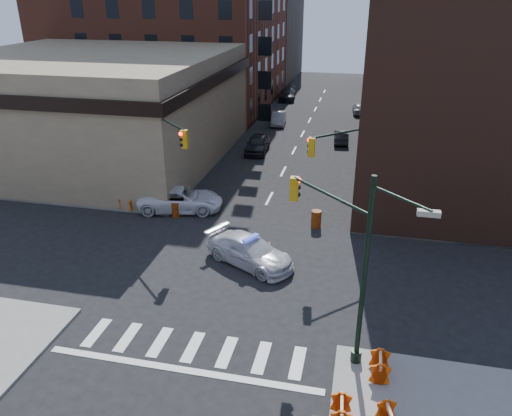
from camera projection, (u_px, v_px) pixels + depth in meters
The scene contains 28 objects.
ground at pixel (234, 267), 27.30m from camera, with size 140.00×140.00×0.00m, color black.
sidewalk_nw at pixel (121, 112), 61.09m from camera, with size 34.00×54.50×0.15m, color gray.
bank_building at pixel (94, 107), 43.60m from camera, with size 22.00×22.00×9.00m, color #91835F.
apartment_block at pixel (171, 6), 61.84m from camera, with size 25.00×25.00×24.00m, color brown.
commercial_row_ne at pixel (450, 79), 41.96m from camera, with size 14.00×34.00×14.00m, color #4C291E.
filler_nw at pixel (236, 28), 82.60m from camera, with size 20.00×18.00×16.00m, color brown.
filler_ne at pixel (425, 47), 73.85m from camera, with size 16.00×16.00×12.00m, color brown.
signal_pole_se at pixel (346, 253), 19.30m from camera, with size 5.40×5.27×8.00m.
signal_pole_nw at pixel (165, 155), 31.48m from camera, with size 3.58×3.67×8.00m.
signal_pole_ne at pixel (352, 169), 29.16m from camera, with size 3.67×3.58×8.00m.
tree_ne_near at pixel (379, 108), 47.60m from camera, with size 3.00×3.00×4.85m.
tree_ne_far at pixel (379, 93), 54.74m from camera, with size 3.00×3.00×4.85m.
police_car at pixel (250, 251), 27.38m from camera, with size 2.17×5.33×1.55m, color silver.
pickup at pixel (181, 199), 34.04m from camera, with size 2.64×5.73×1.59m, color white.
parked_car_wnear at pixel (257, 144), 46.18m from camera, with size 1.90×4.73×1.61m, color black.
parked_car_wfar at pixel (279, 118), 55.64m from camera, with size 1.47×4.21×1.39m, color #93959B.
parked_car_wdeep at pixel (287, 94), 67.96m from camera, with size 2.13×5.25×1.52m, color black.
parked_car_enear at pixel (341, 136), 49.04m from camera, with size 1.34×3.85×1.27m, color black.
parked_car_efar at pixel (360, 108), 60.36m from camera, with size 1.57×3.89×1.33m, color #989AA0.
pedestrian_a at pixel (110, 188), 35.23m from camera, with size 0.68×0.45×1.87m, color black.
pedestrian_b at pixel (130, 196), 34.01m from camera, with size 0.87×0.67×1.78m, color black.
pedestrian_c at pixel (135, 183), 36.36m from camera, with size 0.98×0.41×1.66m, color #212531.
barrel_road at pixel (316, 219), 31.66m from camera, with size 0.64×0.64×1.14m, color #D75F0A.
barrel_bank at pixel (176, 209), 33.19m from camera, with size 0.57×0.57×1.01m, color red.
barricade_se_a at pixel (380, 367), 19.28m from camera, with size 1.20×0.60×0.90m, color #D5560A, non-canonical shape.
barricade_se_c at pixel (341, 412), 17.25m from camera, with size 1.13×0.57×0.85m, color #E73D0A, non-canonical shape.
barricade_nw_a at pixel (127, 203), 33.96m from camera, with size 1.11×0.55×0.83m, color #D7430A, non-canonical shape.
barricade_nw_b at pixel (147, 191), 35.89m from camera, with size 1.33×0.66×1.00m, color #BF5909, non-canonical shape.
Camera 1 is at (6.34, -22.82, 14.01)m, focal length 35.00 mm.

